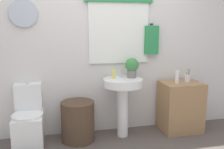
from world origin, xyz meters
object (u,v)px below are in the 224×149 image
toilet (29,122)px  lotion_bottle (177,77)px  pedestal_sink (123,93)px  potted_plant (132,67)px  soap_bottle (113,73)px  laundry_hamper (78,121)px  toothbrush_cup (187,78)px  wooden_cabinet (180,107)px

toilet → lotion_bottle: 2.07m
pedestal_sink → potted_plant: 0.38m
soap_bottle → potted_plant: potted_plant is taller
pedestal_sink → toilet: bearing=178.4°
toilet → laundry_hamper: (0.62, -0.04, -0.03)m
toothbrush_cup → pedestal_sink: bearing=-178.8°
toilet → wooden_cabinet: (2.10, -0.04, 0.06)m
laundry_hamper → potted_plant: potted_plant is taller
laundry_hamper → toothbrush_cup: bearing=0.7°
pedestal_sink → wooden_cabinet: (0.86, 0.00, -0.25)m
toilet → wooden_cabinet: 2.10m
toilet → laundry_hamper: size_ratio=1.48×
pedestal_sink → wooden_cabinet: pedestal_sink is taller
laundry_hamper → wooden_cabinet: bearing=0.0°
wooden_cabinet → toothbrush_cup: bearing=11.6°
laundry_hamper → potted_plant: (0.75, 0.06, 0.70)m
soap_bottle → toothbrush_cup: 1.09m
toilet → pedestal_sink: bearing=-1.6°
laundry_hamper → soap_bottle: 0.79m
laundry_hamper → soap_bottle: size_ratio=3.76×
toilet → potted_plant: potted_plant is taller
potted_plant → wooden_cabinet: bearing=-4.7°
wooden_cabinet → pedestal_sink: bearing=-180.0°
toilet → laundry_hamper: bearing=-3.2°
laundry_hamper → lotion_bottle: (1.38, -0.04, 0.54)m
laundry_hamper → wooden_cabinet: size_ratio=0.74×
potted_plant → toothbrush_cup: bearing=-2.8°
wooden_cabinet → soap_bottle: soap_bottle is taller
soap_bottle → lotion_bottle: size_ratio=0.78×
toilet → soap_bottle: (1.11, 0.01, 0.58)m
wooden_cabinet → toothbrush_cup: 0.42m
toilet → wooden_cabinet: size_ratio=1.10×
wooden_cabinet → potted_plant: potted_plant is taller
toothbrush_cup → lotion_bottle: bearing=-162.9°
laundry_hamper → lotion_bottle: 1.48m
laundry_hamper → toothbrush_cup: size_ratio=2.86×
potted_plant → soap_bottle: bearing=-177.8°
pedestal_sink → lotion_bottle: bearing=-3.0°
wooden_cabinet → toothbrush_cup: toothbrush_cup is taller
toilet → toothbrush_cup: bearing=-0.4°
lotion_bottle → toothbrush_cup: size_ratio=0.97×
soap_bottle → wooden_cabinet: bearing=-2.9°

